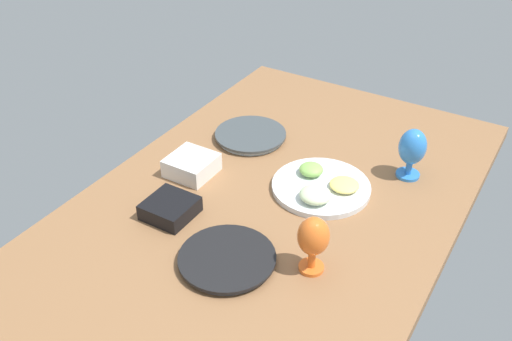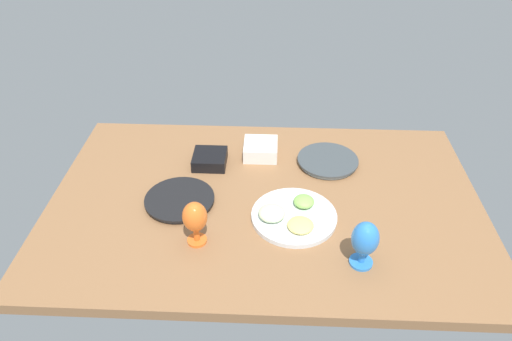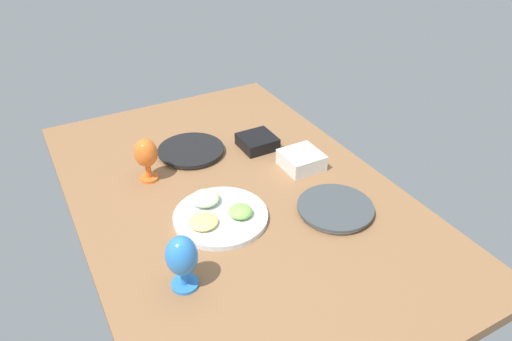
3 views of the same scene
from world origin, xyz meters
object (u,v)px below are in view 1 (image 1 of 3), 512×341
Objects in this scene: square_bowl_white at (192,164)px; hurricane_glass_blue at (412,149)px; dinner_plate_left at (251,136)px; fruit_platter at (321,186)px; hurricane_glass_orange at (313,239)px; square_bowl_black at (170,207)px; dinner_plate_right at (227,259)px.

hurricane_glass_blue is at bearing 119.82° from square_bowl_white.
hurricane_glass_blue is at bearing 96.67° from dinner_plate_left.
square_bowl_white is at bearing -72.30° from fruit_platter.
fruit_platter is 35.42cm from hurricane_glass_orange.
hurricane_glass_orange is 45.42cm from square_bowl_black.
dinner_plate_right is 1.53× the size of hurricane_glass_blue.
dinner_plate_right is 0.85× the size of fruit_platter.
dinner_plate_left is 67.33cm from hurricane_glass_orange.
dinner_plate_left is 1.52× the size of hurricane_glass_orange.
hurricane_glass_orange is 1.18× the size of square_bowl_white.
hurricane_glass_blue is (-53.49, 7.41, -0.12)cm from hurricane_glass_orange.
hurricane_glass_orange is at bearing -7.89° from hurricane_glass_blue.
fruit_platter is at bearing -158.50° from hurricane_glass_orange.
fruit_platter reaches higher than square_bowl_black.
square_bowl_white is (34.14, -59.58, -6.79)cm from hurricane_glass_blue.
square_bowl_black is at bearing 19.83° from square_bowl_white.
hurricane_glass_orange reaches higher than fruit_platter.
hurricane_glass_blue is at bearing 156.57° from dinner_plate_right.
dinner_plate_left is 55.76cm from hurricane_glass_blue.
dinner_plate_left is at bearing -83.33° from hurricane_glass_blue.
hurricane_glass_orange is 54.00cm from hurricane_glass_blue.
dinner_plate_left is at bearing -177.05° from square_bowl_black.
dinner_plate_left is at bearing -113.57° from fruit_platter.
dinner_plate_left is at bearing 169.98° from square_bowl_white.
fruit_platter is at bearing 170.11° from dinner_plate_right.
square_bowl_white is at bearing -131.50° from dinner_plate_right.
square_bowl_black is at bearing -43.69° from hurricane_glass_blue.
hurricane_glass_blue is 1.25× the size of square_bowl_black.
hurricane_glass_blue is at bearing 136.31° from square_bowl_black.
fruit_platter is 30.57cm from hurricane_glass_blue.
dinner_plate_right is at bearing -64.85° from hurricane_glass_orange.
hurricane_glass_orange is at bearing 69.65° from square_bowl_white.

